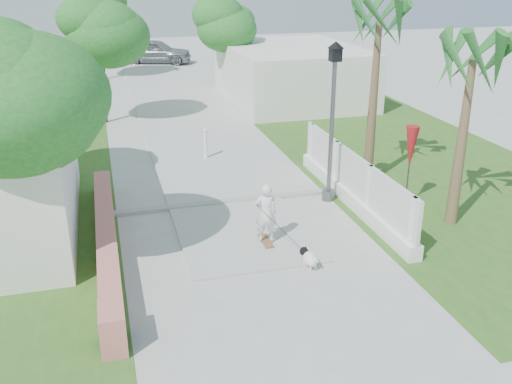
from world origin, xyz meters
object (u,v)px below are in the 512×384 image
object	(u,v)px
skateboarder	(277,223)
parked_car	(155,51)
street_lamp	(332,117)
bollard	(205,143)
patio_umbrella	(411,148)
dog	(309,258)

from	to	relation	value
skateboarder	parked_car	xyz separation A→B (m)	(0.17, 27.79, 0.10)
street_lamp	bollard	xyz separation A→B (m)	(-2.70, 4.50, -1.84)
patio_umbrella	skateboarder	bearing A→B (deg)	-159.66
bollard	parked_car	xyz separation A→B (m)	(0.52, 20.71, 0.22)
patio_umbrella	dog	xyz separation A→B (m)	(-3.80, -2.53, -1.44)
dog	patio_umbrella	bearing A→B (deg)	15.33
parked_car	street_lamp	bearing A→B (deg)	-156.96
bollard	dog	distance (m)	8.08
street_lamp	bollard	bearing A→B (deg)	120.96
dog	skateboarder	bearing A→B (deg)	97.23
skateboarder	dog	bearing A→B (deg)	130.56
street_lamp	dog	world-z (taller)	street_lamp
skateboarder	parked_car	distance (m)	27.79
street_lamp	patio_umbrella	size ratio (longest dim) A/B	1.93
bollard	dog	world-z (taller)	bollard
street_lamp	skateboarder	world-z (taller)	street_lamp
skateboarder	street_lamp	bearing A→B (deg)	-117.48
bollard	patio_umbrella	world-z (taller)	patio_umbrella
patio_umbrella	street_lamp	bearing A→B (deg)	152.24
street_lamp	patio_umbrella	world-z (taller)	street_lamp
patio_umbrella	dog	distance (m)	4.79
bollard	parked_car	world-z (taller)	parked_car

